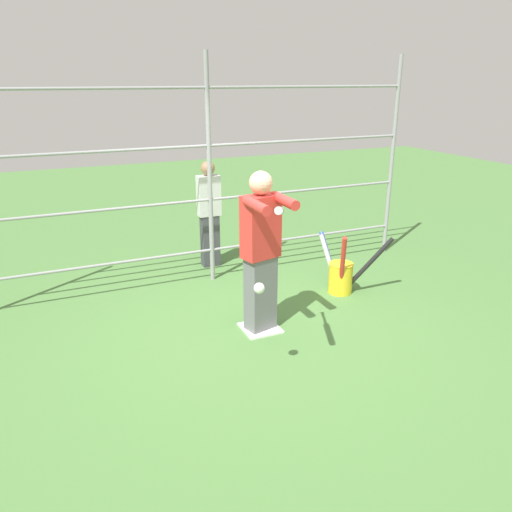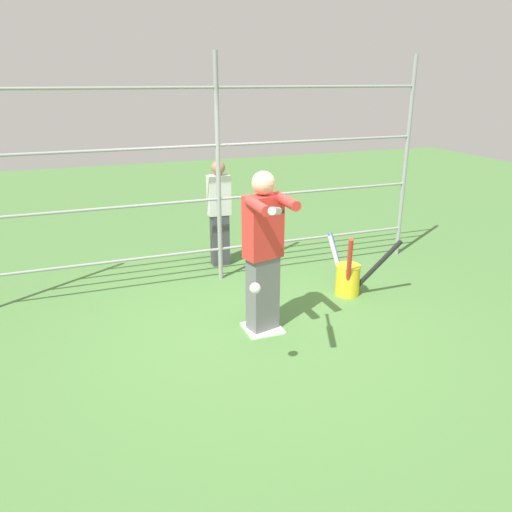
{
  "view_description": "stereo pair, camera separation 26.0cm",
  "coord_description": "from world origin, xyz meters",
  "views": [
    {
      "loc": [
        2.05,
        4.51,
        2.63
      ],
      "look_at": [
        0.22,
        0.38,
        1.02
      ],
      "focal_mm": 35.0,
      "sensor_mm": 36.0,
      "label": 1
    },
    {
      "loc": [
        1.81,
        4.61,
        2.63
      ],
      "look_at": [
        0.22,
        0.38,
        1.02
      ],
      "focal_mm": 35.0,
      "sensor_mm": 36.0,
      "label": 2
    }
  ],
  "objects": [
    {
      "name": "batter",
      "position": [
        0.0,
        0.02,
        0.95
      ],
      "size": [
        0.44,
        0.67,
        1.76
      ],
      "color": "slate",
      "rests_on": "ground"
    },
    {
      "name": "baseball_bat_swinging",
      "position": [
        0.25,
        0.94,
        1.6
      ],
      "size": [
        0.47,
        0.81,
        0.28
      ],
      "color": "black"
    },
    {
      "name": "fence_backstop",
      "position": [
        0.0,
        -1.6,
        1.48
      ],
      "size": [
        5.88,
        0.06,
        2.95
      ],
      "color": "#939399",
      "rests_on": "ground"
    },
    {
      "name": "softball_in_flight",
      "position": [
        0.44,
        0.94,
        0.94
      ],
      "size": [
        0.1,
        0.1,
        0.1
      ],
      "color": "white"
    },
    {
      "name": "bystander_behind_fence",
      "position": [
        -0.16,
        -2.13,
        0.8
      ],
      "size": [
        0.32,
        0.2,
        1.54
      ],
      "color": "#3F3F47",
      "rests_on": "ground"
    },
    {
      "name": "ground_plane",
      "position": [
        0.0,
        0.0,
        0.0
      ],
      "size": [
        24.0,
        24.0,
        0.0
      ],
      "primitive_type": "plane",
      "color": "#4C7A3D"
    },
    {
      "name": "home_plate",
      "position": [
        0.0,
        0.0,
        0.01
      ],
      "size": [
        0.4,
        0.4,
        0.02
      ],
      "color": "white",
      "rests_on": "ground"
    },
    {
      "name": "bat_bucket",
      "position": [
        -1.38,
        -0.51,
        0.24
      ],
      "size": [
        0.77,
        0.92,
        0.84
      ],
      "color": "yellow",
      "rests_on": "ground"
    }
  ]
}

